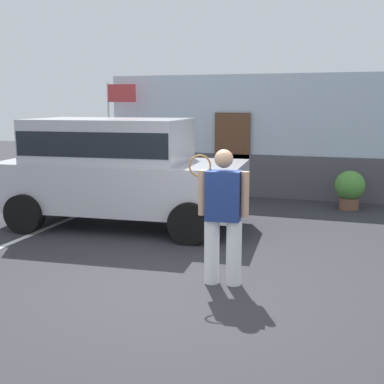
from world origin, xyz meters
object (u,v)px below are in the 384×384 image
parked_suv (117,167)px  tennis_player_man (223,215)px  potted_plant_by_porch (350,188)px  flag_pole (115,116)px

parked_suv → tennis_player_man: parked_suv is taller
parked_suv → tennis_player_man: (2.71, -2.45, -0.22)m
parked_suv → tennis_player_man: size_ratio=2.67×
potted_plant_by_porch → parked_suv: bearing=-145.6°
tennis_player_man → potted_plant_by_porch: bearing=-110.9°
parked_suv → tennis_player_man: 3.66m
parked_suv → flag_pole: bearing=112.6°
potted_plant_by_porch → flag_pole: flag_pole is taller
parked_suv → flag_pole: 3.83m
parked_suv → tennis_player_man: bearing=-46.3°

